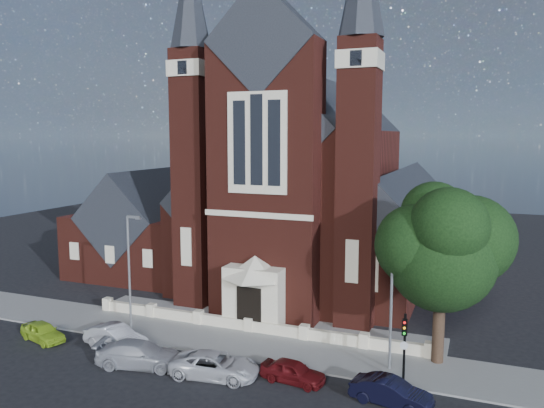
% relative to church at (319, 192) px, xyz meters
% --- Properties ---
extents(ground, '(120.00, 120.00, 0.00)m').
position_rel_church_xyz_m(ground, '(0.00, -7.94, -8.19)').
color(ground, black).
rests_on(ground, ground).
extents(pavement_strip, '(60.00, 5.00, 0.12)m').
position_rel_church_xyz_m(pavement_strip, '(0.00, -18.44, -8.19)').
color(pavement_strip, gray).
rests_on(pavement_strip, ground).
extents(forecourt_paving, '(26.00, 3.00, 0.14)m').
position_rel_church_xyz_m(forecourt_paving, '(0.00, -14.44, -8.19)').
color(forecourt_paving, gray).
rests_on(forecourt_paving, ground).
extents(forecourt_wall, '(24.00, 0.40, 0.90)m').
position_rel_church_xyz_m(forecourt_wall, '(0.00, -16.44, -8.19)').
color(forecourt_wall, beige).
rests_on(forecourt_wall, ground).
extents(church, '(20.01, 34.90, 29.20)m').
position_rel_church_xyz_m(church, '(0.00, 0.00, 0.00)').
color(church, '#4C1C14').
rests_on(church, ground).
extents(parish_hall, '(12.00, 12.20, 10.24)m').
position_rel_church_xyz_m(parish_hall, '(-16.00, -4.94, -4.17)').
color(parish_hall, '#4C1C14').
rests_on(parish_hall, ground).
extents(street_tree, '(6.40, 6.60, 10.70)m').
position_rel_church_xyz_m(street_tree, '(12.60, -17.23, -1.23)').
color(street_tree, black).
rests_on(street_tree, ground).
extents(street_lamp_left, '(1.16, 0.22, 8.09)m').
position_rel_church_xyz_m(street_lamp_left, '(-7.91, -18.94, -3.59)').
color(street_lamp_left, gray).
rests_on(street_lamp_left, ground).
extents(street_lamp_right, '(1.16, 0.22, 8.09)m').
position_rel_church_xyz_m(street_lamp_right, '(10.09, -18.94, -3.59)').
color(street_lamp_right, gray).
rests_on(street_lamp_right, ground).
extents(traffic_signal, '(0.28, 0.42, 4.00)m').
position_rel_church_xyz_m(traffic_signal, '(11.00, -20.52, -5.60)').
color(traffic_signal, black).
rests_on(traffic_signal, ground).
extents(car_lime_van, '(3.94, 2.42, 1.25)m').
position_rel_church_xyz_m(car_lime_van, '(-12.07, -22.93, -7.56)').
color(car_lime_van, '#A2CD29').
rests_on(car_lime_van, ground).
extents(car_silver_a, '(4.66, 2.28, 1.47)m').
position_rel_church_xyz_m(car_silver_a, '(-6.77, -22.18, -7.45)').
color(car_silver_a, '#A6A7AD').
rests_on(car_silver_a, ground).
extents(car_silver_b, '(5.50, 3.21, 1.50)m').
position_rel_church_xyz_m(car_silver_b, '(-3.73, -23.86, -7.44)').
color(car_silver_b, '#A4A5AB').
rests_on(car_silver_b, ground).
extents(car_white_suv, '(5.27, 2.93, 1.40)m').
position_rel_church_xyz_m(car_white_suv, '(1.04, -23.45, -7.49)').
color(car_white_suv, silver).
rests_on(car_white_suv, ground).
extents(car_dark_red, '(3.81, 1.89, 1.25)m').
position_rel_church_xyz_m(car_dark_red, '(5.30, -22.43, -7.56)').
color(car_dark_red, '#5A0F12').
rests_on(car_dark_red, ground).
extents(car_navy, '(4.28, 2.13, 1.35)m').
position_rel_church_xyz_m(car_navy, '(10.72, -22.94, -7.51)').
color(car_navy, black).
rests_on(car_navy, ground).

